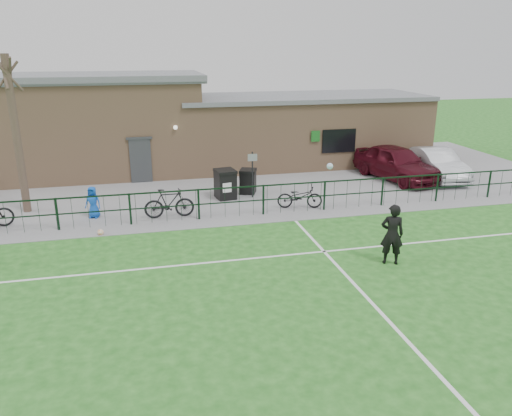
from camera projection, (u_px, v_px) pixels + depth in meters
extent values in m
plane|color=#1F5E1B|center=(305.00, 324.00, 11.78)|extent=(90.00, 90.00, 0.00)
cube|color=gray|center=(216.00, 180.00, 24.27)|extent=(34.00, 13.00, 0.02)
cube|color=white|center=(239.00, 218.00, 18.99)|extent=(28.00, 0.10, 0.01)
cube|color=white|center=(263.00, 257.00, 15.48)|extent=(28.00, 0.10, 0.01)
cube|color=white|center=(382.00, 314.00, 12.21)|extent=(0.10, 16.00, 0.01)
cube|color=black|center=(238.00, 202.00, 18.99)|extent=(28.00, 0.10, 1.20)
cylinder|color=#443329|center=(17.00, 136.00, 18.82)|extent=(0.30, 0.30, 6.00)
cube|color=black|center=(225.00, 185.00, 21.27)|extent=(0.89, 0.98, 1.16)
cube|color=black|center=(248.00, 182.00, 22.04)|extent=(0.88, 0.93, 0.99)
cylinder|color=black|center=(252.00, 175.00, 21.23)|extent=(0.07, 0.07, 2.00)
imported|color=#430B16|center=(396.00, 163.00, 24.20)|extent=(2.98, 5.19, 1.66)
imported|color=#B6B9BF|center=(436.00, 164.00, 24.46)|extent=(1.94, 4.54, 1.46)
imported|color=black|center=(169.00, 203.00, 18.87)|extent=(1.88, 0.54, 1.13)
imported|color=black|center=(300.00, 197.00, 20.01)|extent=(1.89, 1.02, 0.94)
imported|color=#134DB8|center=(93.00, 202.00, 18.84)|extent=(0.69, 0.56, 1.22)
imported|color=black|center=(392.00, 234.00, 14.79)|extent=(0.79, 0.65, 1.87)
sphere|color=white|center=(330.00, 166.00, 17.11)|extent=(0.22, 0.22, 0.22)
sphere|color=white|center=(101.00, 232.00, 17.27)|extent=(0.21, 0.21, 0.21)
cube|color=tan|center=(206.00, 135.00, 26.50)|extent=(24.00, 5.00, 3.50)
cube|color=tan|center=(78.00, 92.00, 24.41)|extent=(11.52, 5.00, 1.20)
cube|color=#595C61|center=(77.00, 77.00, 24.19)|extent=(12.02, 5.40, 0.28)
cube|color=#595C61|center=(302.00, 97.00, 27.08)|extent=(13.44, 5.30, 0.22)
cube|color=#383A3D|center=(141.00, 161.00, 23.61)|extent=(1.00, 0.08, 2.10)
cube|color=black|center=(339.00, 141.00, 25.63)|extent=(1.80, 0.08, 1.20)
cube|color=#19661E|center=(315.00, 136.00, 25.20)|extent=(0.45, 0.04, 0.55)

